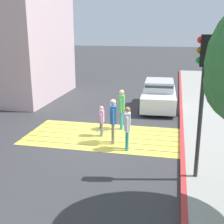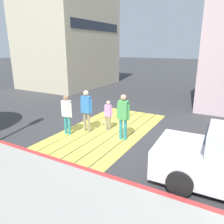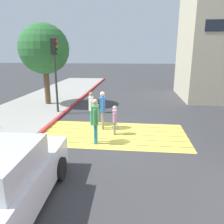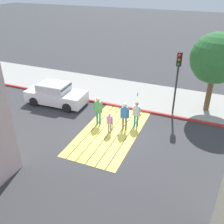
{
  "view_description": "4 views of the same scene",
  "coord_description": "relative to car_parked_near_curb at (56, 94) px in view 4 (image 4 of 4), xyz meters",
  "views": [
    {
      "loc": [
        -2.85,
        11.49,
        4.44
      ],
      "look_at": [
        -0.5,
        0.49,
        1.23
      ],
      "focal_mm": 48.13,
      "sensor_mm": 36.0,
      "label": 1
    },
    {
      "loc": [
        -7.81,
        -4.61,
        3.53
      ],
      "look_at": [
        -0.32,
        -0.4,
        0.96
      ],
      "focal_mm": 35.48,
      "sensor_mm": 36.0,
      "label": 2
    },
    {
      "loc": [
        0.91,
        -9.14,
        3.56
      ],
      "look_at": [
        -0.11,
        0.36,
        0.93
      ],
      "focal_mm": 35.38,
      "sensor_mm": 36.0,
      "label": 3
    },
    {
      "loc": [
        11.75,
        5.04,
        8.34
      ],
      "look_at": [
        -0.34,
        -0.02,
        1.19
      ],
      "focal_mm": 40.74,
      "sensor_mm": 36.0,
      "label": 4
    }
  ],
  "objects": [
    {
      "name": "pedestrian_child_with_racket",
      "position": [
        2.04,
        5.08,
        0.01
      ],
      "size": [
        0.28,
        0.4,
        1.31
      ],
      "color": "gray",
      "rests_on": "ground"
    },
    {
      "name": "pedestrian_adult_lead",
      "position": [
        1.41,
        5.77,
        0.31
      ],
      "size": [
        0.3,
        0.51,
        1.79
      ],
      "color": "gray",
      "rests_on": "ground"
    },
    {
      "name": "pedestrian_adult_trailing",
      "position": [
        0.77,
        6.29,
        0.24
      ],
      "size": [
        0.25,
        0.49,
        1.67
      ],
      "color": "teal",
      "rests_on": "ground"
    },
    {
      "name": "traffic_light_corner",
      "position": [
        -1.58,
        8.1,
        2.3
      ],
      "size": [
        0.39,
        0.28,
        4.24
      ],
      "color": "#2D2D2D",
      "rests_on": "ground"
    },
    {
      "name": "street_tree",
      "position": [
        -2.9,
        10.07,
        2.9
      ],
      "size": [
        3.2,
        3.2,
        5.32
      ],
      "color": "brown",
      "rests_on": "ground"
    },
    {
      "name": "crosswalk_stripes",
      "position": [
        2.0,
        5.08,
        -0.73
      ],
      "size": [
        6.4,
        3.25,
        0.01
      ],
      "color": "#EAD64C",
      "rests_on": "ground"
    },
    {
      "name": "car_parked_near_curb",
      "position": [
        0.0,
        0.0,
        0.0
      ],
      "size": [
        2.12,
        4.37,
        1.57
      ],
      "color": "white",
      "rests_on": "ground"
    },
    {
      "name": "water_bottle",
      "position": [
        -3.44,
        5.07,
        -0.5
      ],
      "size": [
        0.07,
        0.07,
        0.22
      ],
      "primitive_type": "cylinder",
      "color": "#33A5BF",
      "rests_on": "sidewalk_west"
    },
    {
      "name": "ground_plane",
      "position": [
        2.0,
        5.08,
        -0.73
      ],
      "size": [
        120.0,
        120.0,
        0.0
      ],
      "primitive_type": "plane",
      "color": "#38383A"
    },
    {
      "name": "sidewalk_west",
      "position": [
        -3.6,
        5.08,
        -0.67
      ],
      "size": [
        4.8,
        40.0,
        0.12
      ],
      "primitive_type": "cube",
      "color": "#9E9B93",
      "rests_on": "ground"
    },
    {
      "name": "pedestrian_adult_side",
      "position": [
        1.39,
        4.04,
        0.32
      ],
      "size": [
        0.24,
        0.53,
        1.81
      ],
      "color": "teal",
      "rests_on": "ground"
    },
    {
      "name": "curb_painted",
      "position": [
        -1.25,
        5.08,
        -0.67
      ],
      "size": [
        0.16,
        40.0,
        0.13
      ],
      "primitive_type": "cube",
      "color": "#BC3333",
      "rests_on": "ground"
    }
  ]
}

